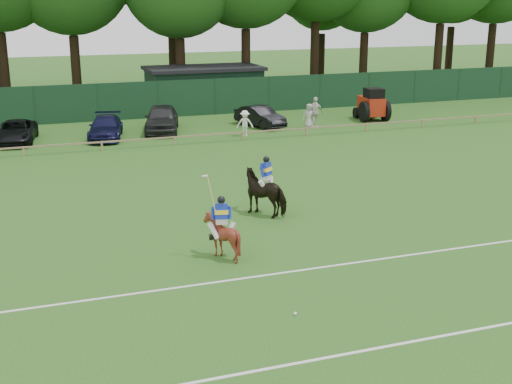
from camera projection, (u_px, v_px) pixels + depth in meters
name	position (u px, v px, depth m)	size (l,w,h in m)	color
ground	(273.00, 261.00, 21.51)	(160.00, 160.00, 0.00)	#1E4C14
horse_dark	(266.00, 192.00, 25.95)	(0.92, 2.02, 1.70)	black
horse_chestnut	(222.00, 236.00, 21.65)	(1.14, 1.29, 1.42)	maroon
suv_black	(16.00, 132.00, 38.61)	(2.05, 4.45, 1.24)	black
sedan_navy	(106.00, 128.00, 39.72)	(1.80, 4.44, 1.29)	#111135
hatch_grey	(162.00, 118.00, 41.63)	(1.94, 4.82, 1.64)	#28282A
estate_black	(260.00, 116.00, 43.32)	(1.36, 3.91, 1.29)	black
spectator_left	(245.00, 123.00, 40.33)	(0.99, 0.57, 1.53)	white
spectator_mid	(315.00, 112.00, 42.83)	(1.14, 0.47, 1.94)	silver
spectator_right	(309.00, 116.00, 42.88)	(0.74, 0.48, 1.52)	beige
rider_dark	(267.00, 173.00, 25.73)	(0.82, 0.70, 1.41)	silver
rider_chestnut	(221.00, 216.00, 21.45)	(0.93, 0.70, 2.05)	silver
polo_ball	(295.00, 314.00, 17.86)	(0.09, 0.09, 0.09)	silver
pitch_lines	(319.00, 307.00, 18.34)	(60.00, 5.10, 0.01)	silver
pitch_rail	(157.00, 138.00, 37.69)	(62.10, 0.10, 0.50)	#997F5B
perimeter_fence	(129.00, 101.00, 45.62)	(92.08, 0.08, 2.50)	#14351E
utility_shed	(204.00, 87.00, 50.18)	(8.40, 4.40, 3.04)	#14331E
tree_row	(138.00, 101.00, 53.85)	(96.00, 12.00, 21.00)	#26561C
tractor	(372.00, 105.00, 45.45)	(1.93, 2.70, 2.15)	#B52610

